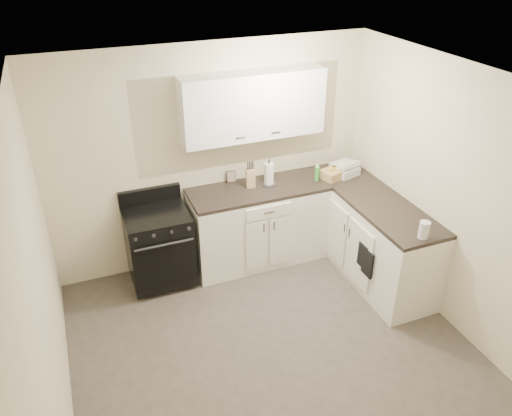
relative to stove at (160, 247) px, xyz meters
name	(u,v)px	position (x,y,z in m)	size (l,w,h in m)	color
floor	(276,354)	(0.73, -1.48, -0.46)	(3.60, 3.60, 0.00)	#473F38
ceiling	(283,90)	(0.73, -1.48, 2.04)	(3.60, 3.60, 0.00)	white
wall_back	(212,158)	(0.73, 0.32, 0.79)	(3.60, 3.60, 0.00)	beige
wall_right	(457,202)	(2.53, -1.48, 0.79)	(3.60, 3.60, 0.00)	beige
wall_left	(41,295)	(-1.07, -1.48, 0.79)	(3.60, 3.60, 0.00)	beige
base_cabinets_back	(258,226)	(1.15, 0.02, -0.01)	(1.55, 0.60, 0.90)	white
base_cabinets_right	(368,235)	(2.23, -0.63, -0.01)	(0.60, 1.90, 0.90)	white
countertop_back	(258,190)	(1.15, 0.02, 0.46)	(1.55, 0.60, 0.04)	black
countertop_right	(373,199)	(2.23, -0.63, 0.46)	(0.60, 1.90, 0.04)	black
upper_cabinets	(253,105)	(1.15, 0.18, 1.38)	(1.55, 0.30, 0.70)	white
stove	(160,247)	(0.00, 0.00, 0.00)	(0.67, 0.57, 0.81)	black
knife_block	(250,178)	(1.09, 0.09, 0.59)	(0.10, 0.09, 0.21)	#DAB486
paper_towel	(269,174)	(1.30, 0.07, 0.61)	(0.11, 0.11, 0.26)	white
soap_bottle	(317,174)	(1.85, -0.04, 0.56)	(0.06, 0.06, 0.17)	green
picture_frame	(231,176)	(0.93, 0.28, 0.55)	(0.11, 0.01, 0.13)	black
wicker_basket	(335,173)	(2.07, -0.05, 0.53)	(0.31, 0.21, 0.10)	tan
countertop_grill	(345,171)	(2.23, -0.02, 0.53)	(0.26, 0.25, 0.10)	silver
glass_jar	(424,230)	(2.21, -1.48, 0.56)	(0.10, 0.10, 0.17)	silver
oven_mitt_near	(367,263)	(1.91, -1.10, 0.02)	(0.02, 0.17, 0.30)	black
oven_mitt_far	(363,256)	(1.91, -1.01, 0.04)	(0.02, 0.16, 0.27)	black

